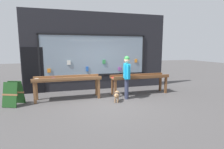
# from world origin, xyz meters

# --- Properties ---
(ground_plane) EXTENTS (40.00, 40.00, 0.00)m
(ground_plane) POSITION_xyz_m (0.00, 0.00, 0.00)
(ground_plane) COLOR #474444
(shopfront_facade) EXTENTS (7.06, 0.29, 3.78)m
(shopfront_facade) POSITION_xyz_m (-0.05, 2.39, 1.87)
(shopfront_facade) COLOR black
(shopfront_facade) RESTS_ON ground_plane
(display_table_left) EXTENTS (2.64, 0.69, 0.94)m
(display_table_left) POSITION_xyz_m (-1.57, 0.89, 0.76)
(display_table_left) COLOR brown
(display_table_left) RESTS_ON ground_plane
(display_table_right) EXTENTS (2.64, 0.65, 0.88)m
(display_table_right) POSITION_xyz_m (1.57, 0.89, 0.70)
(display_table_right) COLOR brown
(display_table_right) RESTS_ON ground_plane
(person_browsing) EXTENTS (0.31, 0.67, 1.74)m
(person_browsing) POSITION_xyz_m (0.73, 0.32, 1.03)
(person_browsing) COLOR #2D334C
(person_browsing) RESTS_ON ground_plane
(small_dog) EXTENTS (0.32, 0.51, 0.40)m
(small_dog) POSITION_xyz_m (0.22, 0.02, 0.27)
(small_dog) COLOR #99724C
(small_dog) RESTS_ON ground_plane
(sandwich_board_sign) EXTENTS (0.70, 0.74, 0.87)m
(sandwich_board_sign) POSITION_xyz_m (-3.49, 0.61, 0.44)
(sandwich_board_sign) COLOR #193F19
(sandwich_board_sign) RESTS_ON ground_plane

